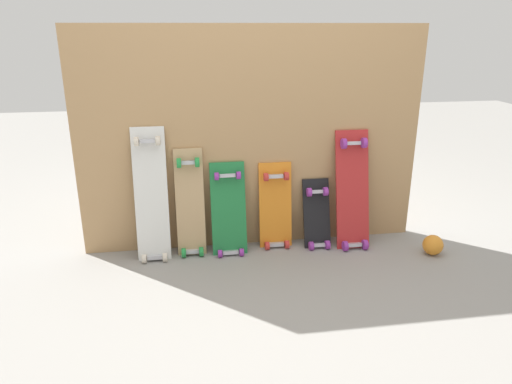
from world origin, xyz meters
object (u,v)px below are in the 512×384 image
(skateboard_orange, at_px, (276,210))
(rubber_ball, at_px, (433,245))
(skateboard_green, at_px, (229,214))
(skateboard_black, at_px, (317,218))
(skateboard_white, at_px, (151,200))
(skateboard_red, at_px, (353,194))
(skateboard_natural, at_px, (190,207))

(skateboard_orange, distance_m, rubber_ball, 1.09)
(skateboard_orange, height_order, rubber_ball, skateboard_orange)
(skateboard_orange, bearing_deg, skateboard_green, -173.62)
(skateboard_black, bearing_deg, skateboard_white, 179.94)
(skateboard_green, distance_m, skateboard_black, 0.62)
(skateboard_red, bearing_deg, skateboard_natural, 178.02)
(skateboard_natural, xyz_separation_m, skateboard_green, (0.25, -0.02, -0.06))
(skateboard_white, relative_size, skateboard_green, 1.36)
(skateboard_white, bearing_deg, rubber_ball, -8.34)
(skateboard_green, bearing_deg, skateboard_black, -0.02)
(skateboard_black, relative_size, rubber_ball, 3.90)
(skateboard_green, relative_size, skateboard_orange, 1.04)
(skateboard_white, bearing_deg, skateboard_orange, 2.46)
(skateboard_natural, xyz_separation_m, rubber_ball, (1.61, -0.29, -0.26))
(rubber_ball, bearing_deg, skateboard_red, 152.98)
(skateboard_red, bearing_deg, skateboard_orange, 174.08)
(skateboard_natural, bearing_deg, skateboard_red, -1.98)
(skateboard_natural, relative_size, skateboard_red, 0.90)
(skateboard_black, distance_m, rubber_ball, 0.80)
(skateboard_green, height_order, rubber_ball, skateboard_green)
(skateboard_white, distance_m, skateboard_natural, 0.26)
(skateboard_natural, bearing_deg, skateboard_black, -1.35)
(skateboard_orange, relative_size, rubber_ball, 4.82)
(skateboard_red, relative_size, rubber_ball, 6.31)
(skateboard_orange, height_order, skateboard_red, skateboard_red)
(skateboard_natural, xyz_separation_m, skateboard_orange, (0.58, 0.02, -0.06))
(skateboard_white, xyz_separation_m, skateboard_orange, (0.83, 0.04, -0.14))
(skateboard_black, bearing_deg, skateboard_green, 179.98)
(skateboard_red, height_order, rubber_ball, skateboard_red)
(skateboard_natural, height_order, rubber_ball, skateboard_natural)
(skateboard_green, bearing_deg, skateboard_red, -1.21)
(skateboard_white, distance_m, skateboard_orange, 0.84)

